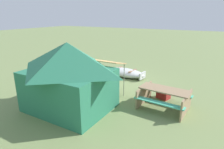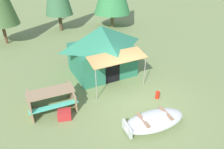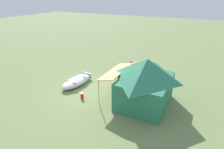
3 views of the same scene
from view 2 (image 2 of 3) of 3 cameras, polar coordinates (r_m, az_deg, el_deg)
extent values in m
plane|color=#748650|center=(9.24, 6.39, -7.03)|extent=(80.00, 80.00, 0.00)
ellipsoid|color=silver|center=(7.96, 11.54, -12.32)|extent=(2.51, 1.27, 0.48)
ellipsoid|color=#454545|center=(7.94, 11.56, -12.11)|extent=(2.31, 1.12, 0.17)
cube|color=#946D50|center=(8.07, 14.60, -10.21)|extent=(0.21, 0.82, 0.04)
cube|color=#946D50|center=(7.61, 8.57, -12.27)|extent=(0.21, 0.82, 0.04)
cube|color=silver|center=(7.49, 4.17, -14.66)|extent=(0.14, 0.69, 0.36)
cube|color=#2A7555|center=(11.02, -2.75, 4.17)|extent=(3.02, 2.45, 1.54)
pyramid|color=#2A7555|center=(10.54, -2.92, 10.51)|extent=(3.26, 2.65, 1.03)
cube|color=black|center=(10.09, 0.21, 0.91)|extent=(0.76, 0.04, 1.23)
cube|color=tan|center=(9.30, 1.56, 4.80)|extent=(2.71, 0.97, 0.23)
cylinder|color=gray|center=(10.00, 8.96, 0.80)|extent=(0.04, 0.04, 1.46)
cylinder|color=gray|center=(8.91, -4.38, -2.78)|extent=(0.04, 0.04, 1.46)
cube|color=#997C5B|center=(8.70, -16.62, -4.59)|extent=(1.92, 0.89, 0.04)
cube|color=#49BD9B|center=(8.38, -15.64, -8.45)|extent=(1.89, 0.38, 0.04)
cube|color=#49BD9B|center=(9.37, -16.97, -4.23)|extent=(1.89, 0.38, 0.04)
cube|color=#997C5B|center=(8.91, -21.57, -7.80)|extent=(0.16, 1.47, 0.75)
cube|color=#997C5B|center=(9.02, -11.04, -5.56)|extent=(0.16, 1.47, 0.75)
cube|color=red|center=(8.36, -12.92, -10.67)|extent=(0.60, 0.53, 0.36)
cylinder|color=red|center=(9.44, 12.40, -5.50)|extent=(0.19, 0.19, 0.33)
cylinder|color=brown|center=(19.01, 0.05, 14.69)|extent=(0.30, 0.30, 1.27)
cylinder|color=brown|center=(16.99, -27.39, 9.84)|extent=(0.21, 0.21, 1.39)
cylinder|color=#4A3B26|center=(18.63, -13.95, 13.70)|extent=(0.28, 0.28, 1.36)
camera|label=1|loc=(14.34, -31.61, 17.57)|focal=30.84mm
camera|label=3|loc=(16.85, 22.51, 27.69)|focal=28.98mm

